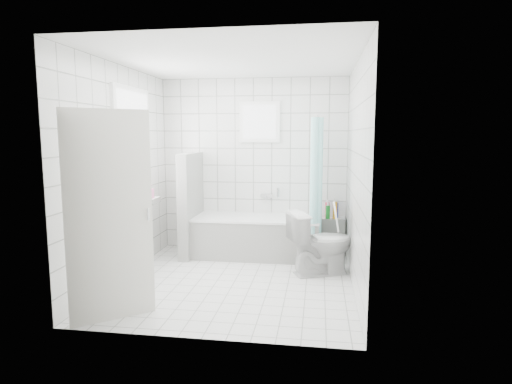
# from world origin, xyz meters

# --- Properties ---
(ground) EXTENTS (3.00, 3.00, 0.00)m
(ground) POSITION_xyz_m (0.00, 0.00, 0.00)
(ground) COLOR white
(ground) RESTS_ON ground
(ceiling) EXTENTS (3.00, 3.00, 0.00)m
(ceiling) POSITION_xyz_m (0.00, 0.00, 2.60)
(ceiling) COLOR white
(ceiling) RESTS_ON ground
(wall_back) EXTENTS (2.80, 0.02, 2.60)m
(wall_back) POSITION_xyz_m (0.00, 1.50, 1.30)
(wall_back) COLOR white
(wall_back) RESTS_ON ground
(wall_front) EXTENTS (2.80, 0.02, 2.60)m
(wall_front) POSITION_xyz_m (0.00, -1.50, 1.30)
(wall_front) COLOR white
(wall_front) RESTS_ON ground
(wall_left) EXTENTS (0.02, 3.00, 2.60)m
(wall_left) POSITION_xyz_m (-1.40, 0.00, 1.30)
(wall_left) COLOR white
(wall_left) RESTS_ON ground
(wall_right) EXTENTS (0.02, 3.00, 2.60)m
(wall_right) POSITION_xyz_m (1.40, 0.00, 1.30)
(wall_right) COLOR white
(wall_right) RESTS_ON ground
(window_left) EXTENTS (0.01, 0.90, 1.40)m
(window_left) POSITION_xyz_m (-1.35, 0.30, 1.60)
(window_left) COLOR white
(window_left) RESTS_ON wall_left
(window_back) EXTENTS (0.50, 0.01, 0.50)m
(window_back) POSITION_xyz_m (0.10, 1.46, 1.95)
(window_back) COLOR white
(window_back) RESTS_ON wall_back
(window_sill) EXTENTS (0.18, 1.02, 0.08)m
(window_sill) POSITION_xyz_m (-1.31, 0.30, 0.86)
(window_sill) COLOR white
(window_sill) RESTS_ON wall_left
(door) EXTENTS (0.64, 0.54, 2.00)m
(door) POSITION_xyz_m (-0.94, -1.22, 1.00)
(door) COLOR silver
(door) RESTS_ON ground
(bathtub) EXTENTS (1.81, 0.77, 0.58)m
(bathtub) POSITION_xyz_m (0.11, 1.12, 0.29)
(bathtub) COLOR white
(bathtub) RESTS_ON ground
(partition_wall) EXTENTS (0.15, 0.85, 1.50)m
(partition_wall) POSITION_xyz_m (-0.86, 1.07, 0.75)
(partition_wall) COLOR white
(partition_wall) RESTS_ON ground
(tiled_ledge) EXTENTS (0.40, 0.24, 0.55)m
(tiled_ledge) POSITION_xyz_m (1.18, 1.38, 0.28)
(tiled_ledge) COLOR white
(tiled_ledge) RESTS_ON ground
(toilet) EXTENTS (0.92, 0.74, 0.82)m
(toilet) POSITION_xyz_m (1.03, 0.44, 0.41)
(toilet) COLOR white
(toilet) RESTS_ON ground
(curtain_rod) EXTENTS (0.02, 0.80, 0.02)m
(curtain_rod) POSITION_xyz_m (0.95, 1.10, 2.00)
(curtain_rod) COLOR silver
(curtain_rod) RESTS_ON wall_back
(shower_curtain) EXTENTS (0.14, 0.48, 1.78)m
(shower_curtain) POSITION_xyz_m (0.95, 0.97, 1.10)
(shower_curtain) COLOR #4DE3D8
(shower_curtain) RESTS_ON curtain_rod
(tub_faucet) EXTENTS (0.18, 0.06, 0.06)m
(tub_faucet) POSITION_xyz_m (0.21, 1.46, 0.85)
(tub_faucet) COLOR silver
(tub_faucet) RESTS_ON wall_back
(sill_bottles) EXTENTS (0.15, 0.79, 0.29)m
(sill_bottles) POSITION_xyz_m (-1.30, 0.17, 1.01)
(sill_bottles) COLOR silver
(sill_bottles) RESTS_ON window_sill
(ledge_bottles) EXTENTS (0.19, 0.17, 0.25)m
(ledge_bottles) POSITION_xyz_m (1.18, 1.35, 0.66)
(ledge_bottles) COLOR orange
(ledge_bottles) RESTS_ON tiled_ledge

